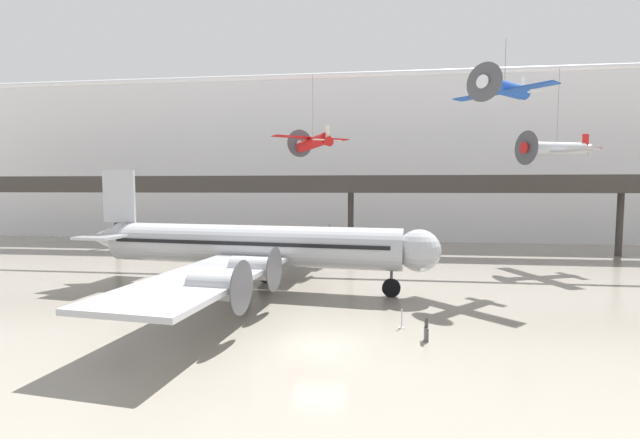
{
  "coord_description": "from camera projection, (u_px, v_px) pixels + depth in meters",
  "views": [
    {
      "loc": [
        2.46,
        -20.18,
        7.76
      ],
      "look_at": [
        -1.4,
        11.88,
        5.33
      ],
      "focal_mm": 24.0,
      "sensor_mm": 36.0,
      "label": 1
    }
  ],
  "objects": [
    {
      "name": "airliner_silver_main",
      "position": [
        250.0,
        246.0,
        32.5
      ],
      "size": [
        28.58,
        32.57,
        9.15
      ],
      "rotation": [
        0.0,
        0.0,
        -0.11
      ],
      "color": "#B7BABF",
      "rests_on": "ground"
    },
    {
      "name": "hangar_back_wall",
      "position": [
        355.0,
        161.0,
        62.68
      ],
      "size": [
        140.0,
        3.0,
        23.19
      ],
      "color": "white",
      "rests_on": "ground"
    },
    {
      "name": "suspended_plane_red_highwing",
      "position": [
        313.0,
        142.0,
        43.44
      ],
      "size": [
        7.53,
        6.95,
        8.1
      ],
      "rotation": [
        0.0,
        0.0,
        2.19
      ],
      "color": "red"
    },
    {
      "name": "suspended_plane_silver_racer",
      "position": [
        557.0,
        149.0,
        41.28
      ],
      "size": [
        7.74,
        9.07,
        9.21
      ],
      "rotation": [
        0.0,
        0.0,
        3.48
      ],
      "color": "silver"
    },
    {
      "name": "suspended_plane_blue_trainer",
      "position": [
        505.0,
        89.0,
        33.22
      ],
      "size": [
        6.82,
        6.8,
        5.14
      ],
      "rotation": [
        0.0,
        0.0,
        3.94
      ],
      "color": "#1E4CAD"
    },
    {
      "name": "mezzanine_walkway",
      "position": [
        350.0,
        190.0,
        50.4
      ],
      "size": [
        110.0,
        3.2,
        9.14
      ],
      "color": "#38332D",
      "rests_on": "ground"
    },
    {
      "name": "info_sign_pedestal",
      "position": [
        426.0,
        332.0,
        21.58
      ],
      "size": [
        0.19,
        0.78,
        1.24
      ],
      "rotation": [
        0.0,
        0.0,
        0.09
      ],
      "color": "#4C4C51",
      "rests_on": "ground"
    },
    {
      "name": "ceiling_truss_beam",
      "position": [
        349.0,
        75.0,
        44.67
      ],
      "size": [
        120.0,
        0.6,
        0.6
      ],
      "color": "silver"
    },
    {
      "name": "stanchion_barrier",
      "position": [
        402.0,
        322.0,
        23.56
      ],
      "size": [
        0.36,
        0.36,
        1.08
      ],
      "color": "#B2B5BA",
      "rests_on": "ground"
    },
    {
      "name": "ground_plane",
      "position": [
        319.0,
        347.0,
        20.85
      ],
      "size": [
        260.0,
        260.0,
        0.0
      ],
      "primitive_type": "plane",
      "color": "gray"
    }
  ]
}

